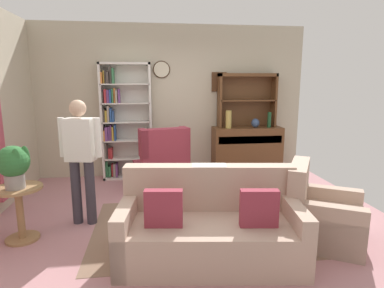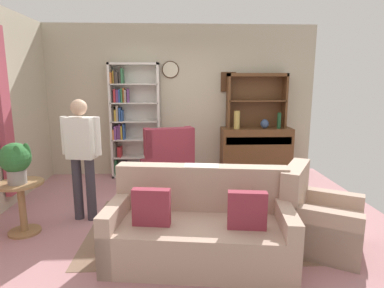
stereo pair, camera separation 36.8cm
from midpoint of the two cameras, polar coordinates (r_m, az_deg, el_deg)
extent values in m
cube|color=#B27A7F|center=(4.39, -3.44, -12.95)|extent=(5.40, 4.60, 0.02)
cube|color=#BCB299|center=(6.15, -5.07, 7.51)|extent=(5.00, 0.06, 2.80)
cylinder|color=beige|center=(6.09, -7.19, 12.95)|extent=(0.28, 0.03, 0.28)
torus|color=#382314|center=(6.09, -7.19, 12.95)|extent=(0.31, 0.02, 0.31)
cube|color=#4C2D19|center=(6.19, 3.09, 10.92)|extent=(0.28, 0.03, 0.36)
cube|color=#846651|center=(4.13, -0.27, -14.32)|extent=(2.73, 1.85, 0.01)
cube|color=silver|center=(6.06, -17.26, 3.69)|extent=(0.04, 0.30, 2.10)
cube|color=silver|center=(5.98, -9.10, 3.95)|extent=(0.04, 0.30, 2.10)
cube|color=silver|center=(5.97, -13.66, 13.68)|extent=(0.90, 0.30, 0.04)
cube|color=silver|center=(6.22, -12.79, -5.63)|extent=(0.90, 0.30, 0.04)
cube|color=silver|center=(6.15, -13.08, 3.99)|extent=(0.90, 0.01, 2.10)
cube|color=silver|center=(6.13, -12.93, -2.43)|extent=(0.86, 0.30, 0.02)
cube|color=#337247|center=(6.20, -16.46, -4.18)|extent=(0.04, 0.13, 0.29)
cube|color=#337247|center=(6.20, -15.96, -4.63)|extent=(0.04, 0.16, 0.19)
cube|color=#B22D33|center=(6.19, -15.57, -4.44)|extent=(0.03, 0.12, 0.23)
cube|color=gray|center=(6.19, -15.17, -4.40)|extent=(0.04, 0.22, 0.24)
cube|color=#723F7F|center=(6.18, -14.80, -4.42)|extent=(0.03, 0.23, 0.23)
cube|color=silver|center=(6.06, -13.07, 0.67)|extent=(0.86, 0.30, 0.02)
cube|color=gray|center=(6.12, -16.71, -1.14)|extent=(0.03, 0.10, 0.29)
cube|color=#3F3833|center=(6.12, -16.45, -1.24)|extent=(0.02, 0.14, 0.27)
cube|color=#B22D33|center=(6.12, -16.05, -1.60)|extent=(0.04, 0.12, 0.19)
cube|color=#B22D33|center=(6.12, -15.68, -1.59)|extent=(0.02, 0.23, 0.19)
cube|color=silver|center=(6.01, -13.21, 3.83)|extent=(0.86, 0.30, 0.02)
cube|color=#CC7233|center=(6.07, -16.86, 1.49)|extent=(0.03, 0.24, 0.19)
cube|color=#723F7F|center=(6.06, -16.54, 1.78)|extent=(0.04, 0.24, 0.25)
cube|color=#723F7F|center=(6.05, -16.14, 1.81)|extent=(0.04, 0.14, 0.25)
cube|color=#723F7F|center=(6.05, -15.83, 1.98)|extent=(0.02, 0.15, 0.28)
cube|color=gold|center=(6.04, -15.50, 1.81)|extent=(0.03, 0.20, 0.25)
cube|color=#284C8C|center=(6.04, -15.15, 2.01)|extent=(0.02, 0.21, 0.29)
cube|color=silver|center=(5.98, -13.35, 7.03)|extent=(0.86, 0.30, 0.02)
cube|color=#3F3833|center=(6.02, -17.01, 4.91)|extent=(0.03, 0.16, 0.24)
cube|color=gold|center=(6.02, -16.62, 4.75)|extent=(0.04, 0.17, 0.20)
cube|color=gray|center=(6.01, -16.26, 5.15)|extent=(0.03, 0.21, 0.29)
cube|color=#284C8C|center=(6.01, -15.85, 4.97)|extent=(0.03, 0.20, 0.24)
cube|color=#284C8C|center=(6.00, -15.50, 4.74)|extent=(0.03, 0.19, 0.19)
cube|color=silver|center=(5.96, -13.50, 10.26)|extent=(0.86, 0.30, 0.02)
cube|color=#3F3833|center=(6.00, -17.24, 7.95)|extent=(0.02, 0.14, 0.21)
cube|color=#B22D33|center=(5.99, -16.85, 8.11)|extent=(0.04, 0.11, 0.24)
cube|color=#723F7F|center=(5.99, -16.39, 8.07)|extent=(0.04, 0.11, 0.23)
cube|color=#284C8C|center=(5.98, -15.96, 8.14)|extent=(0.03, 0.18, 0.24)
cube|color=#337247|center=(5.97, -15.59, 8.24)|extent=(0.02, 0.19, 0.25)
cube|color=#CC7233|center=(5.97, -15.29, 8.28)|extent=(0.03, 0.12, 0.26)
cube|color=gray|center=(5.97, -14.94, 8.13)|extent=(0.03, 0.21, 0.22)
cube|color=#723F7F|center=(5.96, -14.54, 8.24)|extent=(0.03, 0.11, 0.24)
cube|color=#CC7233|center=(6.00, -17.40, 11.09)|extent=(0.03, 0.22, 0.19)
cube|color=gold|center=(5.99, -17.08, 11.25)|extent=(0.02, 0.13, 0.22)
cube|color=#3F3833|center=(5.99, -16.83, 11.31)|extent=(0.02, 0.14, 0.23)
cube|color=#3F3833|center=(5.98, -16.44, 11.20)|extent=(0.04, 0.21, 0.21)
cube|color=#3F3833|center=(5.97, -15.95, 11.63)|extent=(0.04, 0.14, 0.29)
cube|color=#337247|center=(5.97, -15.55, 11.53)|extent=(0.03, 0.21, 0.27)
cube|color=brown|center=(6.22, 8.00, -0.78)|extent=(1.30, 0.45, 0.82)
cube|color=brown|center=(6.04, 2.81, -5.56)|extent=(0.06, 0.06, 0.10)
cube|color=brown|center=(6.36, 13.55, -5.00)|extent=(0.06, 0.06, 0.10)
cube|color=brown|center=(6.37, 2.24, -4.67)|extent=(0.06, 0.06, 0.10)
cube|color=brown|center=(6.67, 12.47, -4.19)|extent=(0.06, 0.06, 0.10)
cube|color=#492C18|center=(5.98, 8.61, 0.71)|extent=(1.20, 0.01, 0.14)
cube|color=brown|center=(6.06, 3.15, 7.68)|extent=(0.04, 0.26, 1.00)
cube|color=brown|center=(6.34, 12.68, 7.58)|extent=(0.04, 0.26, 1.00)
cube|color=brown|center=(6.17, 8.14, 12.01)|extent=(1.10, 0.26, 0.06)
cube|color=brown|center=(6.18, 8.03, 7.65)|extent=(1.06, 0.26, 0.02)
cube|color=brown|center=(6.30, 7.72, 7.72)|extent=(1.10, 0.01, 1.00)
cylinder|color=tan|center=(5.96, 4.73, 4.35)|extent=(0.11, 0.11, 0.33)
ellipsoid|color=#33476B|center=(6.11, 9.47, 3.67)|extent=(0.15, 0.15, 0.17)
cylinder|color=#194223|center=(6.17, 11.86, 4.22)|extent=(0.07, 0.07, 0.29)
cube|color=tan|center=(3.36, -0.04, -16.75)|extent=(1.90, 1.08, 0.42)
cube|color=tan|center=(3.48, -0.05, -7.65)|extent=(1.81, 0.43, 0.48)
cube|color=tan|center=(3.42, -14.60, -14.91)|extent=(0.25, 0.86, 0.60)
cube|color=tan|center=(3.42, 14.51, -14.89)|extent=(0.25, 0.86, 0.60)
cube|color=maroon|center=(3.11, -8.51, -11.25)|extent=(0.37, 0.15, 0.36)
cube|color=maroon|center=(3.12, 8.44, -11.24)|extent=(0.37, 0.15, 0.36)
cube|color=white|center=(3.41, -0.05, -3.80)|extent=(0.38, 0.23, 0.00)
cube|color=tan|center=(3.92, 19.86, -13.36)|extent=(1.05, 1.04, 0.40)
cube|color=tan|center=(3.78, 15.73, -6.85)|extent=(0.53, 0.74, 0.48)
cube|color=tan|center=(3.61, 19.69, -14.20)|extent=(0.75, 0.51, 0.55)
cube|color=tan|center=(4.17, 20.15, -10.74)|extent=(0.75, 0.51, 0.55)
cube|color=maroon|center=(5.52, -7.50, -5.53)|extent=(0.95, 0.96, 0.42)
cube|color=maroon|center=(5.11, -6.82, -0.78)|extent=(0.81, 0.38, 0.63)
cube|color=maroon|center=(5.22, -3.35, 0.60)|extent=(0.16, 0.30, 0.44)
cube|color=maroon|center=(5.05, -10.69, 0.07)|extent=(0.16, 0.30, 0.44)
cylinder|color=#997047|center=(4.16, -30.80, -6.80)|extent=(0.52, 0.52, 0.03)
cylinder|color=#997047|center=(4.26, -30.38, -10.83)|extent=(0.08, 0.08, 0.60)
cylinder|color=#997047|center=(4.37, -30.00, -14.29)|extent=(0.36, 0.36, 0.03)
cylinder|color=gray|center=(4.10, -31.16, -5.70)|extent=(0.20, 0.20, 0.16)
sphere|color=#2D6B33|center=(4.04, -31.48, -2.69)|extent=(0.34, 0.34, 0.34)
ellipsoid|color=#2D6B33|center=(4.02, -29.84, -2.02)|extent=(0.10, 0.06, 0.24)
ellipsoid|color=#2D6B33|center=(3.92, -31.10, -2.43)|extent=(0.10, 0.06, 0.24)
cylinder|color=#38333D|center=(4.39, -22.10, -7.90)|extent=(0.14, 0.14, 0.82)
cylinder|color=#38333D|center=(4.32, -19.92, -8.06)|extent=(0.14, 0.14, 0.82)
cube|color=silver|center=(4.19, -21.65, 0.72)|extent=(0.37, 0.26, 0.52)
sphere|color=tan|center=(4.15, -22.02, 5.89)|extent=(0.23, 0.23, 0.20)
cylinder|color=silver|center=(4.29, -24.34, 1.08)|extent=(0.09, 0.09, 0.48)
cylinder|color=silver|center=(4.10, -18.89, 1.06)|extent=(0.09, 0.09, 0.48)
cube|color=brown|center=(4.07, -3.00, -8.62)|extent=(0.80, 0.50, 0.03)
cube|color=brown|center=(3.94, -8.21, -12.74)|extent=(0.05, 0.05, 0.39)
cube|color=brown|center=(3.99, 2.72, -12.28)|extent=(0.05, 0.05, 0.39)
cube|color=brown|center=(4.34, -8.16, -10.40)|extent=(0.05, 0.05, 0.39)
cube|color=brown|center=(4.39, 1.68, -10.03)|extent=(0.05, 0.05, 0.39)
cube|color=#CC7233|center=(4.15, -2.51, -7.82)|extent=(0.16, 0.13, 0.03)
cube|color=#B22D33|center=(4.15, -2.37, -7.44)|extent=(0.21, 0.12, 0.03)
cube|color=gray|center=(4.14, -2.34, -7.07)|extent=(0.19, 0.16, 0.03)
camera|label=1|loc=(0.18, -92.45, -0.48)|focal=30.13mm
camera|label=2|loc=(0.18, 87.55, 0.48)|focal=30.13mm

